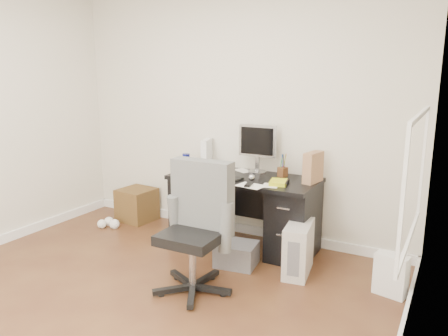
# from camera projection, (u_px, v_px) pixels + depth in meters

# --- Properties ---
(ground) EXTENTS (4.00, 4.00, 0.00)m
(ground) POSITION_uv_depth(u_px,v_px,m) (114.00, 311.00, 3.35)
(ground) COLOR #462416
(ground) RESTS_ON ground
(room_shell) EXTENTS (4.02, 4.02, 2.71)m
(room_shell) POSITION_uv_depth(u_px,v_px,m) (107.00, 93.00, 3.01)
(room_shell) COLOR silver
(room_shell) RESTS_ON ground
(desk) EXTENTS (1.50, 0.70, 0.75)m
(desk) POSITION_uv_depth(u_px,v_px,m) (244.00, 209.00, 4.54)
(desk) COLOR black
(desk) RESTS_ON ground
(loose_papers) EXTENTS (1.10, 0.60, 0.00)m
(loose_papers) POSITION_uv_depth(u_px,v_px,m) (225.00, 175.00, 4.52)
(loose_papers) COLOR white
(loose_papers) RESTS_ON desk
(lcd_monitor) EXTENTS (0.41, 0.24, 0.52)m
(lcd_monitor) POSITION_uv_depth(u_px,v_px,m) (258.00, 149.00, 4.58)
(lcd_monitor) COLOR #AAAAAE
(lcd_monitor) RESTS_ON desk
(keyboard) EXTENTS (0.42, 0.20, 0.02)m
(keyboard) POSITION_uv_depth(u_px,v_px,m) (224.00, 177.00, 4.40)
(keyboard) COLOR black
(keyboard) RESTS_ON desk
(computer_mouse) EXTENTS (0.07, 0.07, 0.07)m
(computer_mouse) POSITION_uv_depth(u_px,v_px,m) (252.00, 178.00, 4.29)
(computer_mouse) COLOR #AAAAAE
(computer_mouse) RESTS_ON desk
(travel_mug) EXTENTS (0.09, 0.09, 0.18)m
(travel_mug) POSITION_uv_depth(u_px,v_px,m) (186.00, 162.00, 4.75)
(travel_mug) COLOR #151F95
(travel_mug) RESTS_ON desk
(white_binder) EXTENTS (0.20, 0.30, 0.32)m
(white_binder) POSITION_uv_depth(u_px,v_px,m) (207.00, 153.00, 4.86)
(white_binder) COLOR white
(white_binder) RESTS_ON desk
(magazine_file) EXTENTS (0.17, 0.27, 0.30)m
(magazine_file) POSITION_uv_depth(u_px,v_px,m) (313.00, 167.00, 4.20)
(magazine_file) COLOR #8F6745
(magazine_file) RESTS_ON desk
(pen_cup) EXTENTS (0.13, 0.13, 0.24)m
(pen_cup) POSITION_uv_depth(u_px,v_px,m) (283.00, 165.00, 4.44)
(pen_cup) COLOR #562B18
(pen_cup) RESTS_ON desk
(yellow_book) EXTENTS (0.21, 0.24, 0.04)m
(yellow_book) POSITION_uv_depth(u_px,v_px,m) (279.00, 182.00, 4.16)
(yellow_book) COLOR yellow
(yellow_book) RESTS_ON desk
(paper_remote) EXTENTS (0.28, 0.24, 0.02)m
(paper_remote) POSITION_uv_depth(u_px,v_px,m) (251.00, 185.00, 4.11)
(paper_remote) COLOR white
(paper_remote) RESTS_ON desk
(office_chair) EXTENTS (0.63, 0.63, 1.09)m
(office_chair) POSITION_uv_depth(u_px,v_px,m) (192.00, 230.00, 3.55)
(office_chair) COLOR #535553
(office_chair) RESTS_ON ground
(pc_tower) EXTENTS (0.28, 0.50, 0.47)m
(pc_tower) POSITION_uv_depth(u_px,v_px,m) (298.00, 249.00, 3.95)
(pc_tower) COLOR #ADA79C
(pc_tower) RESTS_ON ground
(shopping_bag) EXTENTS (0.29, 0.24, 0.35)m
(shopping_bag) POSITION_uv_depth(u_px,v_px,m) (391.00, 275.00, 3.57)
(shopping_bag) COLOR white
(shopping_bag) RESTS_ON ground
(wicker_basket) EXTENTS (0.43, 0.43, 0.40)m
(wicker_basket) POSITION_uv_depth(u_px,v_px,m) (137.00, 205.00, 5.38)
(wicker_basket) COLOR #473115
(wicker_basket) RESTS_ON ground
(desk_printer) EXTENTS (0.41, 0.36, 0.22)m
(desk_printer) POSITION_uv_depth(u_px,v_px,m) (237.00, 254.00, 4.14)
(desk_printer) COLOR slate
(desk_printer) RESTS_ON ground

